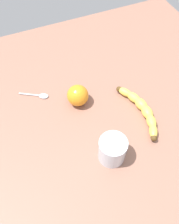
% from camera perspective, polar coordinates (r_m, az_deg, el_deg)
% --- Properties ---
extents(wooden_tabletop, '(1.20, 1.20, 0.03)m').
position_cam_1_polar(wooden_tabletop, '(0.85, 4.67, -2.40)').
color(wooden_tabletop, '#895D4C').
rests_on(wooden_tabletop, ground).
extents(banana, '(0.07, 0.25, 0.04)m').
position_cam_1_polar(banana, '(0.86, 12.20, 0.65)').
color(banana, '#F2C74B').
rests_on(banana, wooden_tabletop).
extents(smoothie_glass, '(0.08, 0.08, 0.09)m').
position_cam_1_polar(smoothie_glass, '(0.74, 5.39, -8.88)').
color(smoothie_glass, silver).
rests_on(smoothie_glass, wooden_tabletop).
extents(orange_fruit, '(0.08, 0.08, 0.08)m').
position_cam_1_polar(orange_fruit, '(0.86, -2.78, 3.92)').
color(orange_fruit, orange).
rests_on(orange_fruit, wooden_tabletop).
extents(teaspoon, '(0.10, 0.07, 0.01)m').
position_cam_1_polar(teaspoon, '(0.91, -11.16, 3.76)').
color(teaspoon, silver).
rests_on(teaspoon, wooden_tabletop).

